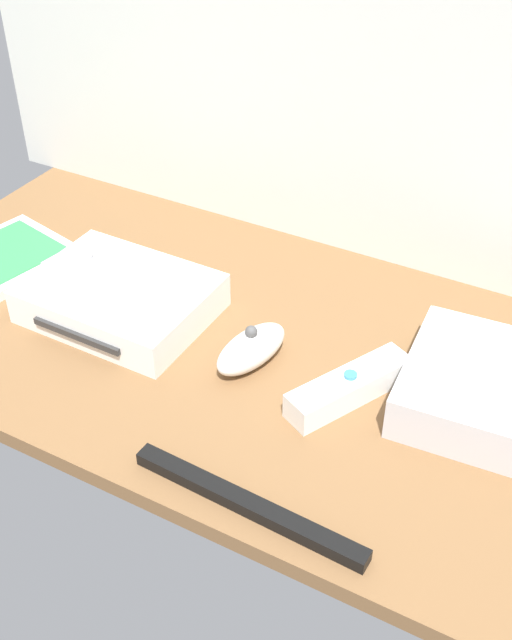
# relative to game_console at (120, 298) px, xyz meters

# --- Properties ---
(ground_plane) EXTENTS (1.00, 0.48, 0.02)m
(ground_plane) POSITION_rel_game_console_xyz_m (0.17, 0.02, -0.03)
(ground_plane) COLOR brown
(ground_plane) RESTS_ON ground
(back_wall) EXTENTS (1.10, 0.01, 0.64)m
(back_wall) POSITION_rel_game_console_xyz_m (0.17, 0.27, 0.30)
(back_wall) COLOR silver
(back_wall) RESTS_ON ground
(game_console) EXTENTS (0.21, 0.17, 0.04)m
(game_console) POSITION_rel_game_console_xyz_m (0.00, 0.00, 0.00)
(game_console) COLOR white
(game_console) RESTS_ON ground_plane
(mini_computer) EXTENTS (0.18, 0.18, 0.05)m
(mini_computer) POSITION_rel_game_console_xyz_m (0.43, 0.05, 0.00)
(mini_computer) COLOR silver
(mini_computer) RESTS_ON ground_plane
(remote_wand) EXTENTS (0.10, 0.15, 0.03)m
(remote_wand) POSITION_rel_game_console_xyz_m (0.30, -0.01, -0.01)
(remote_wand) COLOR white
(remote_wand) RESTS_ON ground_plane
(remote_nunchuk) EXTENTS (0.07, 0.11, 0.05)m
(remote_nunchuk) POSITION_rel_game_console_xyz_m (0.18, -0.01, -0.00)
(remote_nunchuk) COLOR white
(remote_nunchuk) RESTS_ON ground_plane
(remote_classic_pad) EXTENTS (0.16, 0.10, 0.02)m
(remote_classic_pad) POSITION_rel_game_console_xyz_m (-0.01, -0.00, 0.03)
(remote_classic_pad) COLOR white
(remote_classic_pad) RESTS_ON game_console
(sensor_bar) EXTENTS (0.24, 0.03, 0.01)m
(sensor_bar) POSITION_rel_game_console_xyz_m (0.28, -0.19, -0.01)
(sensor_bar) COLOR black
(sensor_bar) RESTS_ON ground_plane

